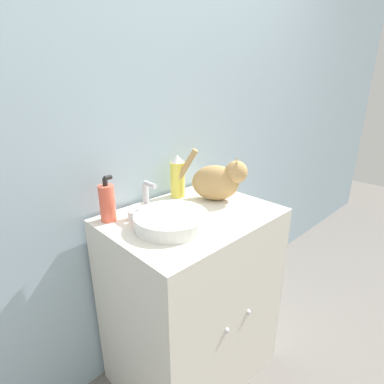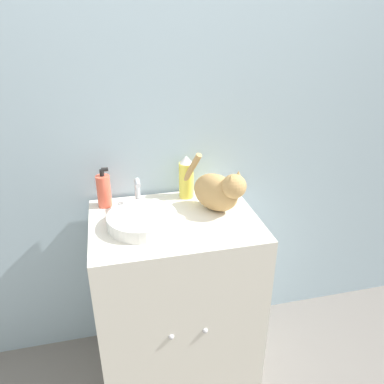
# 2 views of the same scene
# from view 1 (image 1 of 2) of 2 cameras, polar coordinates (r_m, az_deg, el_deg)

# --- Properties ---
(wall_back) EXTENTS (6.00, 0.05, 2.50)m
(wall_back) POSITION_cam_1_polar(r_m,az_deg,el_deg) (1.43, -8.97, 13.14)
(wall_back) COLOR #9EB7C6
(wall_back) RESTS_ON ground_plane
(vanity_cabinet) EXTENTS (0.73, 0.56, 0.88)m
(vanity_cabinet) POSITION_cam_1_polar(r_m,az_deg,el_deg) (1.53, 0.07, -19.52)
(vanity_cabinet) COLOR silver
(vanity_cabinet) RESTS_ON ground_plane
(sink_basin) EXTENTS (0.29, 0.29, 0.05)m
(sink_basin) POSITION_cam_1_polar(r_m,az_deg,el_deg) (1.18, -4.02, -5.35)
(sink_basin) COLOR white
(sink_basin) RESTS_ON vanity_cabinet
(faucet) EXTENTS (0.19, 0.08, 0.15)m
(faucet) POSITION_cam_1_polar(r_m,az_deg,el_deg) (1.28, -8.57, -1.70)
(faucet) COLOR silver
(faucet) RESTS_ON vanity_cabinet
(cat) EXTENTS (0.27, 0.31, 0.25)m
(cat) POSITION_cam_1_polar(r_m,az_deg,el_deg) (1.42, 5.15, 2.26)
(cat) COLOR tan
(cat) RESTS_ON vanity_cabinet
(soap_bottle) EXTENTS (0.06, 0.06, 0.19)m
(soap_bottle) POSITION_cam_1_polar(r_m,az_deg,el_deg) (1.26, -15.83, -1.93)
(soap_bottle) COLOR #EF6047
(soap_bottle) RESTS_ON vanity_cabinet
(spray_bottle) EXTENTS (0.07, 0.07, 0.21)m
(spray_bottle) POSITION_cam_1_polar(r_m,az_deg,el_deg) (1.46, -2.78, 2.96)
(spray_bottle) COLOR #EADB4C
(spray_bottle) RESTS_ON vanity_cabinet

